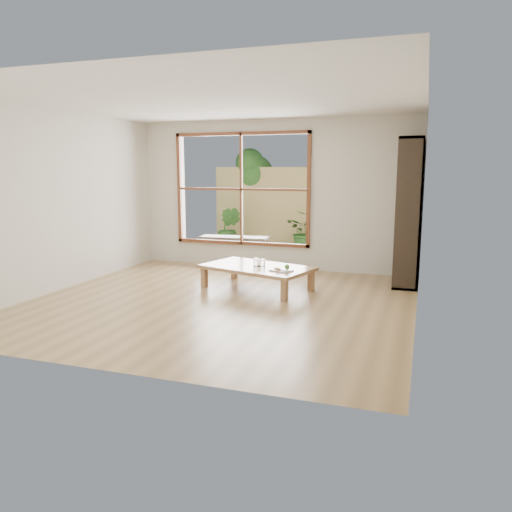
{
  "coord_description": "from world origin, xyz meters",
  "views": [
    {
      "loc": [
        2.54,
        -6.01,
        1.75
      ],
      "look_at": [
        0.32,
        0.52,
        0.55
      ],
      "focal_mm": 35.0,
      "sensor_mm": 36.0,
      "label": 1
    }
  ],
  "objects_px": {
    "low_table": "(257,269)",
    "bookshelf": "(409,212)",
    "garden_bench": "(234,240)",
    "food_tray": "(282,269)"
  },
  "relations": [
    {
      "from": "low_table",
      "to": "bookshelf",
      "type": "xyz_separation_m",
      "value": [
        2.07,
        1.08,
        0.8
      ]
    },
    {
      "from": "low_table",
      "to": "bookshelf",
      "type": "bearing_deg",
      "value": 44.11
    },
    {
      "from": "bookshelf",
      "to": "food_tray",
      "type": "relative_size",
      "value": 6.42
    },
    {
      "from": "low_table",
      "to": "bookshelf",
      "type": "relative_size",
      "value": 0.8
    },
    {
      "from": "food_tray",
      "to": "low_table",
      "type": "bearing_deg",
      "value": 173.67
    },
    {
      "from": "low_table",
      "to": "garden_bench",
      "type": "bearing_deg",
      "value": 135.4
    },
    {
      "from": "low_table",
      "to": "bookshelf",
      "type": "height_order",
      "value": "bookshelf"
    },
    {
      "from": "bookshelf",
      "to": "garden_bench",
      "type": "height_order",
      "value": "bookshelf"
    },
    {
      "from": "bookshelf",
      "to": "food_tray",
      "type": "xyz_separation_m",
      "value": [
        -1.62,
        -1.3,
        -0.74
      ]
    },
    {
      "from": "bookshelf",
      "to": "food_tray",
      "type": "distance_m",
      "value": 2.21
    }
  ]
}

